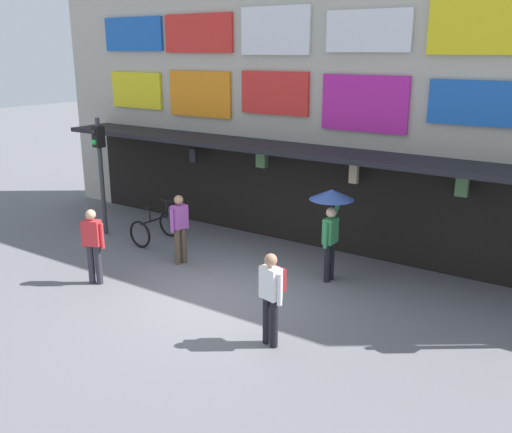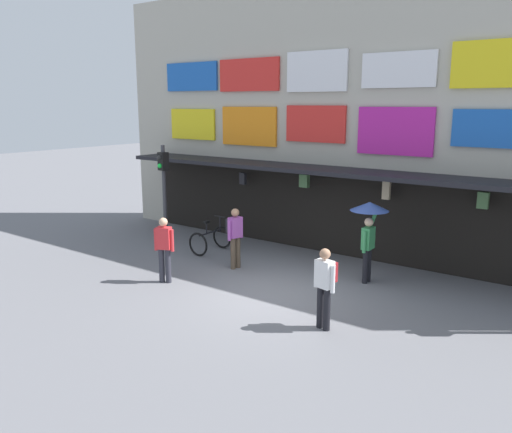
{
  "view_description": "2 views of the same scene",
  "coord_description": "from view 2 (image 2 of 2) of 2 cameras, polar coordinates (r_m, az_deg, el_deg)",
  "views": [
    {
      "loc": [
        6.65,
        -8.44,
        4.93
      ],
      "look_at": [
        0.08,
        1.19,
        1.49
      ],
      "focal_mm": 39.83,
      "sensor_mm": 36.0,
      "label": 1
    },
    {
      "loc": [
        6.58,
        -9.75,
        4.45
      ],
      "look_at": [
        -1.29,
        1.04,
        1.56
      ],
      "focal_mm": 36.64,
      "sensor_mm": 36.0,
      "label": 2
    }
  ],
  "objects": [
    {
      "name": "traffic_light_near",
      "position": [
        16.6,
        -10.05,
        4.03
      ],
      "size": [
        0.31,
        0.34,
        3.2
      ],
      "color": "#38383D",
      "rests_on": "ground"
    },
    {
      "name": "pedestrian_with_umbrella",
      "position": [
        13.25,
        12.24,
        -0.3
      ],
      "size": [
        0.96,
        0.96,
        2.08
      ],
      "color": "black",
      "rests_on": "ground"
    },
    {
      "name": "bicycle_parked",
      "position": [
        16.0,
        -4.99,
        -2.51
      ],
      "size": [
        0.72,
        1.16,
        1.05
      ],
      "color": "black",
      "rests_on": "ground"
    },
    {
      "name": "pedestrian_in_black",
      "position": [
        13.32,
        -10.0,
        -3.21
      ],
      "size": [
        0.5,
        0.34,
        1.68
      ],
      "color": "#2D2D38",
      "rests_on": "ground"
    },
    {
      "name": "pedestrian_in_purple",
      "position": [
        10.53,
        7.55,
        -7.12
      ],
      "size": [
        0.52,
        0.42,
        1.68
      ],
      "color": "black",
      "rests_on": "ground"
    },
    {
      "name": "pedestrian_in_blue",
      "position": [
        14.26,
        -2.34,
        -1.86
      ],
      "size": [
        0.4,
        0.52,
        1.68
      ],
      "color": "brown",
      "rests_on": "ground"
    },
    {
      "name": "ground_plane",
      "position": [
        12.58,
        1.97,
        -8.51
      ],
      "size": [
        80.0,
        80.0,
        0.0
      ],
      "primitive_type": "plane",
      "color": "slate"
    },
    {
      "name": "shopfront",
      "position": [
        15.77,
        11.59,
        10.2
      ],
      "size": [
        18.0,
        2.6,
        8.0
      ],
      "color": "#B2AD9E",
      "rests_on": "ground"
    }
  ]
}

